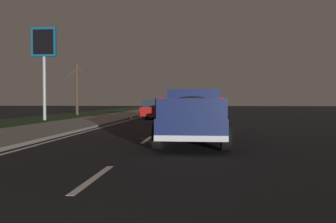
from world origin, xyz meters
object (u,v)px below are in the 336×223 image
(sedan_tan, at_px, (193,111))
(gas_price_sign, at_px, (44,51))
(sedan_red, at_px, (155,109))
(bare_tree_far, at_px, (77,88))
(pickup_truck, at_px, (193,115))

(sedan_tan, relative_size, gas_price_sign, 0.63)
(sedan_tan, height_order, sedan_red, same)
(sedan_tan, xyz_separation_m, sedan_red, (5.96, 3.24, 0.00))
(sedan_tan, height_order, gas_price_sign, gas_price_sign)
(sedan_red, bearing_deg, gas_price_sign, 108.80)
(bare_tree_far, bearing_deg, pickup_truck, -151.26)
(pickup_truck, relative_size, sedan_red, 1.23)
(sedan_tan, bearing_deg, sedan_red, 28.54)
(pickup_truck, relative_size, gas_price_sign, 0.77)
(gas_price_sign, bearing_deg, bare_tree_far, 5.64)
(pickup_truck, xyz_separation_m, sedan_red, (16.02, 3.47, -0.20))
(sedan_red, bearing_deg, pickup_truck, -167.79)
(sedan_red, height_order, bare_tree_far, bare_tree_far)
(sedan_red, bearing_deg, sedan_tan, -151.46)
(sedan_tan, bearing_deg, bare_tree_far, 43.97)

